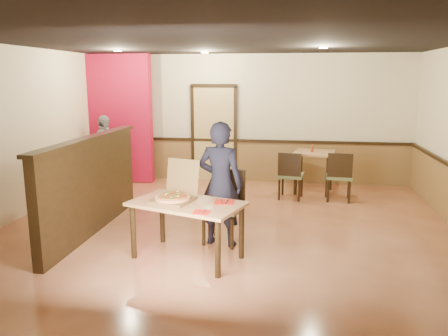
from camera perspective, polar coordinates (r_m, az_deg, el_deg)
The scene contains 24 objects.
floor at distance 6.61m, azimuth 0.23°, elevation -8.58°, with size 7.00×7.00×0.00m, color #C9774E.
ceiling at distance 6.22m, azimuth 0.26°, elevation 16.40°, with size 7.00×7.00×0.00m, color black.
wall_back at distance 9.71m, azimuth 3.39°, elevation 6.43°, with size 7.00×7.00×0.00m, color beige.
wall_left at distance 7.62m, azimuth -26.84°, elevation 3.73°, with size 7.00×7.00×0.00m, color beige.
wainscot_back at distance 9.82m, azimuth 3.31°, elevation 0.88°, with size 7.00×0.04×0.90m, color brown.
chair_rail_back at distance 9.72m, azimuth 3.33°, elevation 3.58°, with size 7.00×0.06×0.06m, color black.
back_door at distance 9.82m, azimuth -1.32°, elevation 4.45°, with size 0.90×0.06×2.10m, color tan.
booth_partition at distance 6.79m, azimuth -16.96°, elevation -2.04°, with size 0.20×3.10×1.44m.
red_accent_panel at distance 9.94m, azimuth -13.89°, elevation 6.23°, with size 1.60×0.20×2.78m, color #A20B2C.
spot_a at distance 8.57m, azimuth -13.71°, elevation 14.66°, with size 0.14×0.14×0.02m, color beige.
spot_b at distance 8.81m, azimuth -2.52°, elevation 14.88°, with size 0.14×0.14×0.02m, color beige.
spot_c at distance 7.66m, azimuth 12.84°, elevation 15.09°, with size 0.14×0.14×0.02m, color beige.
main_table at distance 5.58m, azimuth -4.87°, elevation -5.56°, with size 1.58×1.20×0.75m.
diner_chair at distance 6.19m, azimuth 0.14°, elevation -4.57°, with size 0.60×0.60×1.02m.
side_chair_left at distance 8.39m, azimuth 8.68°, elevation -0.72°, with size 0.52×0.52×0.92m.
side_chair_right at distance 8.44m, azimuth 14.83°, elevation -0.84°, with size 0.50×0.50×0.94m.
side_table at distance 8.98m, azimuth 11.67°, elevation 0.97°, with size 0.91×0.91×0.84m.
diner at distance 5.97m, azimuth -0.47°, elevation -2.12°, with size 0.63×0.41×1.73m, color black.
passerby at distance 9.63m, azimuth -15.33°, elevation 2.15°, with size 0.89×0.37×1.52m, color gray.
pizza_box at distance 5.63m, azimuth -6.47°, elevation -3.61°, with size 0.59×0.65×0.50m.
pizza at distance 5.59m, azimuth -6.73°, elevation -3.87°, with size 0.45×0.45×0.03m, color #E39452.
napkin_near at distance 5.13m, azimuth -2.96°, elevation -5.79°, with size 0.21×0.21×0.01m.
napkin_far at distance 5.53m, azimuth 0.03°, elevation -4.47°, with size 0.26×0.26×0.01m.
condiment at distance 8.91m, azimuth 11.47°, elevation 2.54°, with size 0.06×0.06×0.14m, color brown.
Camera 1 is at (0.94, -6.13, 2.29)m, focal length 35.00 mm.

